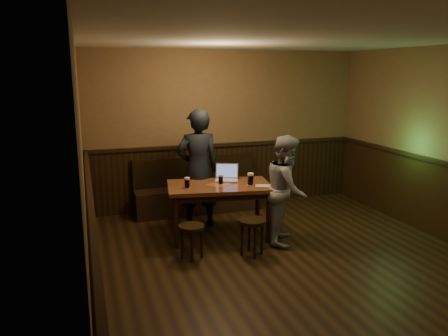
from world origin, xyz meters
name	(u,v)px	position (x,y,z in m)	size (l,w,h in m)	color
room	(298,174)	(0.00, 0.22, 1.20)	(5.04, 6.04, 2.84)	black
bench	(197,194)	(-0.62, 2.75, 0.31)	(2.20, 0.50, 0.95)	black
pub_table	(219,191)	(-0.62, 1.46, 0.70)	(1.62, 1.08, 0.81)	#502816
stool_left	(192,232)	(-1.21, 0.82, 0.37)	(0.40, 0.40, 0.46)	black
stool_right	(252,227)	(-0.41, 0.67, 0.40)	(0.40, 0.40, 0.50)	black
pint_left	(187,183)	(-1.11, 1.42, 0.88)	(0.10, 0.10, 0.15)	#AA3014
pint_mid	(221,179)	(-0.59, 1.49, 0.87)	(0.09, 0.09, 0.14)	#AA3014
pint_right	(251,179)	(-0.20, 1.30, 0.89)	(0.12, 0.12, 0.18)	#AA3014
laptop	(227,176)	(-0.44, 1.68, 0.87)	(0.43, 0.39, 0.25)	silver
menu	(263,186)	(-0.04, 1.20, 0.80)	(0.22, 0.15, 0.00)	silver
person_suit	(198,169)	(-0.81, 1.99, 0.94)	(0.68, 0.45, 1.87)	black
person_grey	(287,189)	(0.24, 0.99, 0.78)	(0.76, 0.59, 1.56)	#96969B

